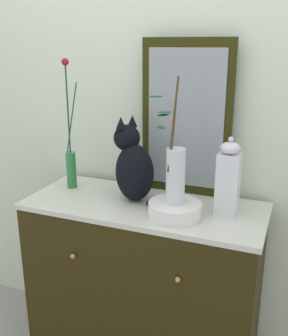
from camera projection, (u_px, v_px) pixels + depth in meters
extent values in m
cube|color=silver|center=(167.00, 118.00, 2.08)|extent=(4.40, 0.08, 2.60)
cube|color=black|center=(144.00, 290.00, 2.05)|extent=(1.13, 0.48, 0.91)
cube|color=beige|center=(144.00, 206.00, 1.91)|extent=(1.15, 0.49, 0.02)
sphere|color=#B79338|center=(73.00, 256.00, 1.84)|extent=(0.02, 0.02, 0.02)
sphere|color=#B79338|center=(178.00, 280.00, 1.65)|extent=(0.02, 0.02, 0.02)
cube|color=black|center=(186.00, 119.00, 1.94)|extent=(0.45, 0.03, 0.77)
cube|color=gray|center=(185.00, 119.00, 1.93)|extent=(0.38, 0.01, 0.67)
ellipsoid|color=black|center=(135.00, 173.00, 1.91)|extent=(0.26, 0.24, 0.28)
sphere|color=black|center=(127.00, 138.00, 1.90)|extent=(0.13, 0.13, 0.13)
cone|color=black|center=(121.00, 123.00, 1.85)|extent=(0.05, 0.05, 0.06)
cone|color=black|center=(132.00, 121.00, 1.90)|extent=(0.05, 0.05, 0.06)
cylinder|color=black|center=(163.00, 209.00, 1.81)|extent=(0.19, 0.11, 0.03)
cylinder|color=#2B743C|center=(71.00, 170.00, 2.09)|extent=(0.05, 0.05, 0.19)
cylinder|color=#194B30|center=(68.00, 111.00, 2.00)|extent=(0.01, 0.01, 0.44)
sphere|color=maroon|center=(65.00, 62.00, 1.93)|extent=(0.04, 0.04, 0.04)
cylinder|color=#18442A|center=(72.00, 118.00, 2.00)|extent=(0.08, 0.01, 0.36)
cylinder|color=white|center=(175.00, 210.00, 1.75)|extent=(0.24, 0.24, 0.07)
cylinder|color=silver|center=(176.00, 176.00, 1.71)|extent=(0.08, 0.08, 0.25)
cylinder|color=brown|center=(173.00, 137.00, 1.66)|extent=(0.01, 0.06, 0.29)
ellipsoid|color=#174E27|center=(161.00, 128.00, 1.66)|extent=(0.07, 0.08, 0.01)
ellipsoid|color=#165032|center=(163.00, 115.00, 1.67)|extent=(0.06, 0.08, 0.01)
cylinder|color=#46331A|center=(173.00, 125.00, 1.65)|extent=(0.02, 0.09, 0.39)
ellipsoid|color=#1B542A|center=(165.00, 112.00, 1.66)|extent=(0.07, 0.08, 0.01)
ellipsoid|color=#10452C|center=(155.00, 96.00, 1.64)|extent=(0.08, 0.07, 0.01)
cube|color=silver|center=(228.00, 184.00, 1.75)|extent=(0.10, 0.10, 0.28)
ellipsoid|color=silver|center=(230.00, 148.00, 1.70)|extent=(0.09, 0.09, 0.05)
sphere|color=silver|center=(231.00, 139.00, 1.69)|extent=(0.02, 0.02, 0.02)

